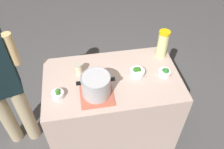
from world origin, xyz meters
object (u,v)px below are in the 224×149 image
at_px(broccoli_bowl_front, 137,72).
at_px(person_cook, 1,84).
at_px(broccoli_bowl_back, 58,94).
at_px(cooking_pot, 96,85).
at_px(mason_jar, 79,69).
at_px(broccoli_bowl_center, 165,72).
at_px(lemonade_pitcher, 163,44).

distance_m(broccoli_bowl_front, person_cook, 1.26).
distance_m(broccoli_bowl_front, broccoli_bowl_back, 0.74).
height_order(cooking_pot, mason_jar, cooking_pot).
distance_m(cooking_pot, broccoli_bowl_front, 0.44).
bearing_deg(person_cook, broccoli_bowl_center, 174.00).
relative_size(broccoli_bowl_front, person_cook, 0.09).
distance_m(broccoli_bowl_front, broccoli_bowl_center, 0.26).
xyz_separation_m(mason_jar, broccoli_bowl_front, (-0.53, 0.10, -0.03)).
bearing_deg(broccoli_bowl_back, mason_jar, -128.65).
bearing_deg(broccoli_bowl_back, broccoli_bowl_center, -174.26).
xyz_separation_m(cooking_pot, person_cook, (0.85, -0.28, -0.14)).
distance_m(broccoli_bowl_back, person_cook, 0.59).
relative_size(cooking_pot, mason_jar, 2.69).
height_order(cooking_pot, person_cook, person_cook).
bearing_deg(lemonade_pitcher, mason_jar, 8.51).
bearing_deg(cooking_pot, broccoli_bowl_front, -157.43).
bearing_deg(broccoli_bowl_back, broccoli_bowl_front, -168.89).
xyz_separation_m(cooking_pot, broccoli_bowl_front, (-0.40, -0.17, -0.08)).
relative_size(cooking_pot, broccoli_bowl_back, 2.92).
bearing_deg(mason_jar, cooking_pot, 115.82).
distance_m(cooking_pot, person_cook, 0.91).
bearing_deg(mason_jar, person_cook, -0.94).
height_order(lemonade_pitcher, person_cook, person_cook).
relative_size(lemonade_pitcher, broccoli_bowl_front, 2.09).
bearing_deg(broccoli_bowl_front, mason_jar, -10.83).
distance_m(cooking_pot, lemonade_pitcher, 0.81).
relative_size(broccoli_bowl_center, broccoli_bowl_back, 1.09).
height_order(broccoli_bowl_center, broccoli_bowl_back, broccoli_bowl_center).
bearing_deg(broccoli_bowl_back, lemonade_pitcher, -160.27).
xyz_separation_m(cooking_pot, lemonade_pitcher, (-0.71, -0.40, 0.04)).
bearing_deg(lemonade_pitcher, person_cook, 4.16).
distance_m(mason_jar, person_cook, 0.73).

